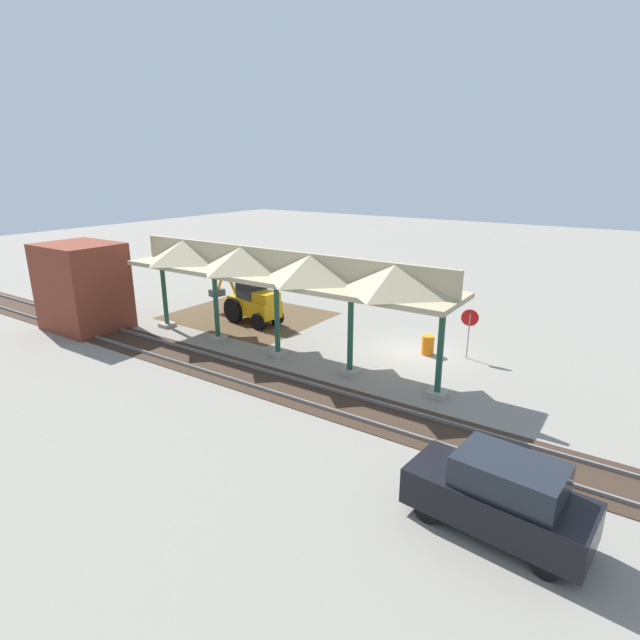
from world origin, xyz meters
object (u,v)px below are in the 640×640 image
Objects in this scene: traffic_barrel at (428,345)px; brick_utility_building at (83,286)px; distant_parked_car at (500,496)px; backhoe at (252,300)px; stop_sign at (469,323)px.

brick_utility_building is at bearing 20.98° from traffic_barrel.
distant_parked_car is at bearing 170.68° from brick_utility_building.
distant_parked_car is at bearing 149.44° from backhoe.
stop_sign reaches higher than distant_parked_car.
backhoe is at bearing 6.38° from stop_sign.
traffic_barrel is at bearing -159.02° from brick_utility_building.
stop_sign is at bearing -173.62° from backhoe.
distant_parked_car reaches higher than traffic_barrel.
backhoe reaches higher than stop_sign.
traffic_barrel is at bearing -59.80° from distant_parked_car.
backhoe reaches higher than traffic_barrel.
traffic_barrel is at bearing 17.86° from stop_sign.
brick_utility_building is 1.04× the size of distant_parked_car.
backhoe is 1.20× the size of brick_utility_building.
brick_utility_building reaches higher than stop_sign.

